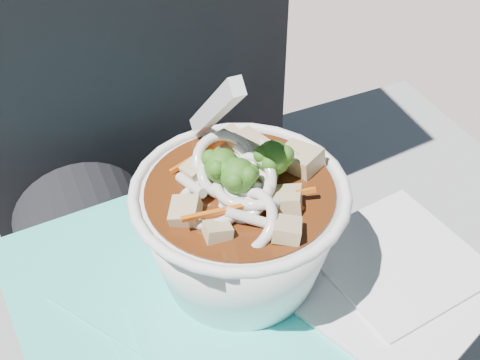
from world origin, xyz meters
name	(u,v)px	position (x,y,z in m)	size (l,w,h in m)	color
lap	(222,351)	(0.00, 0.00, 0.49)	(0.31, 0.48, 0.15)	black
person_body	(187,258)	(0.00, 0.09, 0.52)	(0.34, 0.94, 0.97)	black
plastic_bag	(213,296)	(-0.01, 0.00, 0.57)	(0.33, 0.33, 0.01)	#31CDC3
napkins	(395,282)	(0.14, -0.05, 0.58)	(0.19, 0.20, 0.01)	white
udon_bowl	(240,221)	(0.02, 0.01, 0.64)	(0.21, 0.21, 0.20)	white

